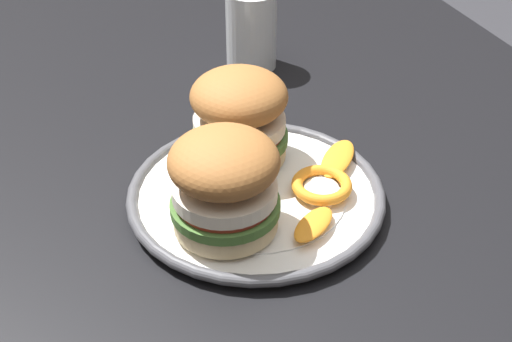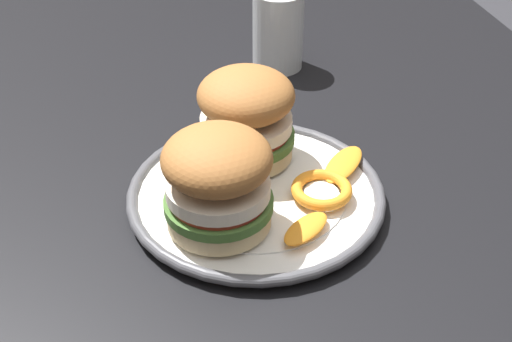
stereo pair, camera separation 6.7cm
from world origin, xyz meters
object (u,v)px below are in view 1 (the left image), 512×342
sandwich_half_left (224,182)px  drinking_glass (251,35)px  dinner_plate (256,195)px  sandwich_half_right (239,115)px  dining_table (211,280)px

sandwich_half_left → drinking_glass: 0.36m
drinking_glass → dinner_plate: bearing=-19.1°
sandwich_half_left → dinner_plate: bearing=132.3°
dinner_plate → sandwich_half_left: 0.09m
dinner_plate → drinking_glass: bearing=160.9°
drinking_glass → sandwich_half_left: bearing=-23.8°
sandwich_half_left → sandwich_half_right: (-0.11, 0.05, 0.00)m
drinking_glass → sandwich_half_right: bearing=-22.9°
dining_table → drinking_glass: size_ratio=13.88×
dining_table → sandwich_half_left: bearing=20.6°
dining_table → sandwich_half_left: sandwich_half_left is taller
dining_table → sandwich_half_left: 0.15m
sandwich_half_right → drinking_glass: bearing=157.1°
dining_table → sandwich_half_right: sandwich_half_right is taller
dining_table → dinner_plate: (-0.01, 0.06, 0.09)m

